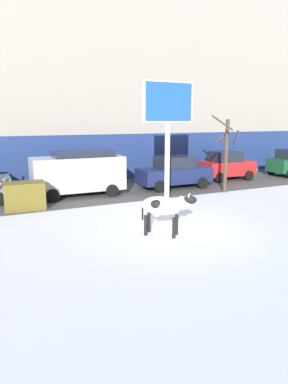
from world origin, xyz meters
TOP-DOWN VIEW (x-y plane):
  - ground_plane at (0.00, 0.00)m, footprint 120.00×120.00m
  - road_strip at (0.00, 7.68)m, footprint 60.00×5.60m
  - building_facade at (0.00, 13.22)m, footprint 44.00×6.10m
  - cow_holstein at (-0.61, -0.08)m, footprint 1.67×1.60m
  - billboard at (1.94, 4.13)m, footprint 2.52×0.26m
  - car_silver_van at (-1.42, 7.41)m, footprint 4.65×2.21m
  - car_navy_sedan at (4.11, 7.12)m, footprint 4.24×2.07m
  - car_red_hatchback at (8.61, 8.05)m, footprint 3.54×2.00m
  - bare_tree_left_lot at (5.93, 4.82)m, footprint 1.52×1.33m
  - dumpster at (-4.32, 5.69)m, footprint 1.81×1.27m

SIDE VIEW (x-z plane):
  - ground_plane at x=0.00m, z-range 0.00..0.00m
  - road_strip at x=0.00m, z-range 0.00..0.01m
  - dumpster at x=-4.32m, z-range 0.00..1.20m
  - car_navy_sedan at x=4.11m, z-range -0.01..1.83m
  - car_red_hatchback at x=8.61m, z-range 0.00..1.86m
  - cow_holstein at x=-0.61m, z-range 0.23..1.77m
  - car_silver_van at x=-1.42m, z-range 0.08..2.40m
  - bare_tree_left_lot at x=5.93m, z-range 0.09..4.21m
  - billboard at x=1.94m, z-range 1.53..7.09m
  - building_facade at x=0.00m, z-range -0.02..12.98m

